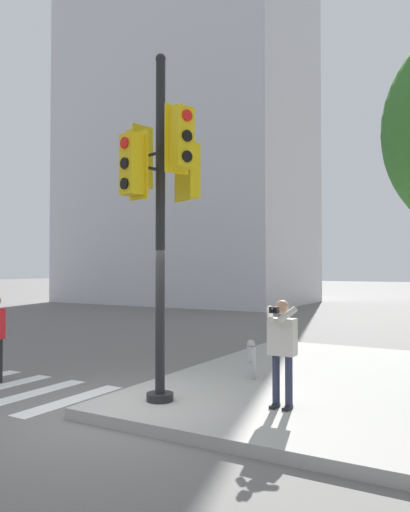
{
  "coord_description": "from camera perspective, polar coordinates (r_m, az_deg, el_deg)",
  "views": [
    {
      "loc": [
        4.96,
        -5.85,
        2.22
      ],
      "look_at": [
        1.04,
        0.95,
        2.41
      ],
      "focal_mm": 35.0,
      "sensor_mm": 36.0,
      "label": 1
    }
  ],
  "objects": [
    {
      "name": "person_photographer",
      "position": [
        7.54,
        8.78,
        -9.83
      ],
      "size": [
        0.5,
        0.53,
        1.58
      ],
      "color": "black",
      "rests_on": "sidewalk_corner"
    },
    {
      "name": "ground_plane",
      "position": [
        7.98,
        -10.41,
        -17.53
      ],
      "size": [
        160.0,
        160.0,
        0.0
      ],
      "primitive_type": "plane",
      "color": "slate"
    },
    {
      "name": "fire_hydrant",
      "position": [
        9.49,
        5.29,
        -11.68
      ],
      "size": [
        0.17,
        0.23,
        0.72
      ],
      "color": "#99999E",
      "rests_on": "sidewalk_corner"
    },
    {
      "name": "sidewalk_corner",
      "position": [
        9.7,
        21.23,
        -14.04
      ],
      "size": [
        8.0,
        8.0,
        0.17
      ],
      "color": "#9E9B96",
      "rests_on": "ground_plane"
    },
    {
      "name": "traffic_signal_pole",
      "position": [
        7.89,
        -5.14,
        8.03
      ],
      "size": [
        1.42,
        1.43,
        5.43
      ],
      "color": "black",
      "rests_on": "sidewalk_corner"
    },
    {
      "name": "building_left",
      "position": [
        34.22,
        -2.07,
        13.66
      ],
      "size": [
        15.54,
        9.75,
        22.21
      ],
      "color": "#BCBCC1",
      "rests_on": "ground_plane"
    }
  ]
}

